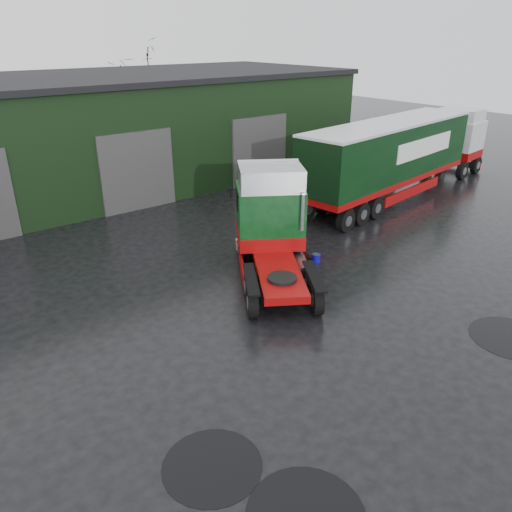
{
  "coord_description": "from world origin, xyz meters",
  "views": [
    {
      "loc": [
        -8.77,
        -9.41,
        8.51
      ],
      "look_at": [
        0.62,
        2.46,
        1.7
      ],
      "focal_mm": 35.0,
      "sensor_mm": 36.0,
      "label": 1
    }
  ],
  "objects_px": {
    "warehouse": "(90,132)",
    "lorry_right": "(388,162)",
    "tree_back_b": "(137,96)",
    "hero_tractor": "(276,232)",
    "wash_bucket": "(316,258)"
  },
  "relations": [
    {
      "from": "wash_bucket",
      "to": "tree_back_b",
      "type": "xyz_separation_m",
      "value": [
        5.48,
        26.51,
        3.59
      ]
    },
    {
      "from": "warehouse",
      "to": "lorry_right",
      "type": "bearing_deg",
      "value": -49.61
    },
    {
      "from": "tree_back_b",
      "to": "hero_tractor",
      "type": "bearing_deg",
      "value": -106.55
    },
    {
      "from": "lorry_right",
      "to": "wash_bucket",
      "type": "relative_size",
      "value": 46.85
    },
    {
      "from": "warehouse",
      "to": "lorry_right",
      "type": "distance_m",
      "value": 17.24
    },
    {
      "from": "wash_bucket",
      "to": "tree_back_b",
      "type": "relative_size",
      "value": 0.05
    },
    {
      "from": "warehouse",
      "to": "wash_bucket",
      "type": "xyz_separation_m",
      "value": [
        2.52,
        -16.51,
        -2.99
      ]
    },
    {
      "from": "lorry_right",
      "to": "tree_back_b",
      "type": "relative_size",
      "value": 2.19
    },
    {
      "from": "hero_tractor",
      "to": "wash_bucket",
      "type": "xyz_separation_m",
      "value": [
        2.53,
        0.44,
        -1.86
      ]
    },
    {
      "from": "hero_tractor",
      "to": "wash_bucket",
      "type": "distance_m",
      "value": 3.17
    },
    {
      "from": "tree_back_b",
      "to": "warehouse",
      "type": "bearing_deg",
      "value": -128.66
    },
    {
      "from": "lorry_right",
      "to": "warehouse",
      "type": "bearing_deg",
      "value": -147.03
    },
    {
      "from": "wash_bucket",
      "to": "warehouse",
      "type": "bearing_deg",
      "value": 98.67
    },
    {
      "from": "warehouse",
      "to": "lorry_right",
      "type": "relative_size",
      "value": 1.97
    },
    {
      "from": "hero_tractor",
      "to": "lorry_right",
      "type": "bearing_deg",
      "value": 51.55
    }
  ]
}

